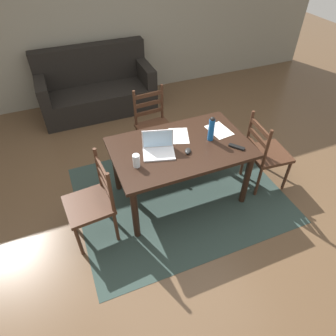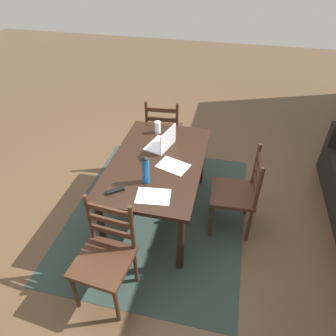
# 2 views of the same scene
# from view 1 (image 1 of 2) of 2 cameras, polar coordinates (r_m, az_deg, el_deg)

# --- Properties ---
(ground_plane) EXTENTS (14.00, 14.00, 0.00)m
(ground_plane) POSITION_cam_1_polar(r_m,az_deg,el_deg) (3.66, 2.11, -4.99)
(ground_plane) COLOR brown
(area_rug) EXTENTS (2.39, 1.91, 0.01)m
(area_rug) POSITION_cam_1_polar(r_m,az_deg,el_deg) (3.66, 2.11, -4.96)
(area_rug) COLOR #283833
(area_rug) RESTS_ON ground
(wall_back) EXTENTS (8.00, 0.12, 2.70)m
(wall_back) POSITION_cam_1_polar(r_m,az_deg,el_deg) (5.38, -11.28, 27.09)
(wall_back) COLOR gray
(wall_back) RESTS_ON ground
(dining_table) EXTENTS (1.46, 0.92, 0.74)m
(dining_table) POSITION_cam_1_polar(r_m,az_deg,el_deg) (3.22, 2.39, 2.86)
(dining_table) COLOR black
(dining_table) RESTS_ON ground
(chair_right_near) EXTENTS (0.48, 0.48, 0.95)m
(chair_right_near) POSITION_cam_1_polar(r_m,az_deg,el_deg) (3.68, 18.18, 2.66)
(chair_right_near) COLOR #3D2316
(chair_right_near) RESTS_ON ground
(chair_far_head) EXTENTS (0.47, 0.47, 0.95)m
(chair_far_head) POSITION_cam_1_polar(r_m,az_deg,el_deg) (3.94, -2.64, 7.85)
(chair_far_head) COLOR #3D2316
(chair_far_head) RESTS_ON ground
(chair_left_near) EXTENTS (0.48, 0.48, 0.95)m
(chair_left_near) POSITION_cam_1_polar(r_m,az_deg,el_deg) (3.04, -14.28, -6.49)
(chair_left_near) COLOR #3D2316
(chair_left_near) RESTS_ON ground
(couch) EXTENTS (1.80, 0.80, 1.00)m
(couch) POSITION_cam_1_polar(r_m,az_deg,el_deg) (5.21, -13.51, 14.46)
(couch) COLOR black
(couch) RESTS_ON ground
(laptop) EXTENTS (0.37, 0.30, 0.23)m
(laptop) POSITION_cam_1_polar(r_m,az_deg,el_deg) (3.05, -1.86, 4.01)
(laptop) COLOR silver
(laptop) RESTS_ON dining_table
(water_bottle) EXTENTS (0.06, 0.06, 0.28)m
(water_bottle) POSITION_cam_1_polar(r_m,az_deg,el_deg) (3.20, 8.32, 7.55)
(water_bottle) COLOR #145199
(water_bottle) RESTS_ON dining_table
(drinking_glass) EXTENTS (0.07, 0.07, 0.14)m
(drinking_glass) POSITION_cam_1_polar(r_m,az_deg,el_deg) (2.88, -6.08, 1.40)
(drinking_glass) COLOR silver
(drinking_glass) RESTS_ON dining_table
(computer_mouse) EXTENTS (0.10, 0.12, 0.03)m
(computer_mouse) POSITION_cam_1_polar(r_m,az_deg,el_deg) (3.07, 3.83, 3.29)
(computer_mouse) COLOR black
(computer_mouse) RESTS_ON dining_table
(tv_remote) EXTENTS (0.14, 0.16, 0.02)m
(tv_remote) POSITION_cam_1_polar(r_m,az_deg,el_deg) (3.21, 13.00, 3.96)
(tv_remote) COLOR black
(tv_remote) RESTS_ON dining_table
(paper_stack_left) EXTENTS (0.29, 0.35, 0.00)m
(paper_stack_left) POSITION_cam_1_polar(r_m,az_deg,el_deg) (3.30, 2.06, 6.19)
(paper_stack_left) COLOR white
(paper_stack_left) RESTS_ON dining_table
(paper_stack_right) EXTENTS (0.24, 0.32, 0.00)m
(paper_stack_right) POSITION_cam_1_polar(r_m,az_deg,el_deg) (3.44, 9.75, 7.13)
(paper_stack_right) COLOR white
(paper_stack_right) RESTS_ON dining_table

